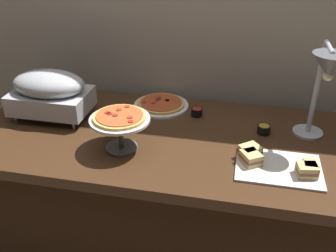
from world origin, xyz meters
TOP-DOWN VIEW (x-y plane):
  - ground_plane at (0.00, 0.00)m, footprint 8.00×8.00m
  - back_wall at (0.00, 0.50)m, footprint 4.40×0.04m
  - buffet_table at (0.00, 0.00)m, footprint 1.90×0.84m
  - chafing_dish at (-0.62, 0.06)m, footprint 0.39×0.25m
  - heat_lamp at (0.64, 0.02)m, footprint 0.15×0.31m
  - pizza_plate_front at (-0.11, 0.29)m, footprint 0.30×0.30m
  - pizza_plate_center at (-0.19, -0.15)m, footprint 0.26×0.26m
  - sandwich_platter at (0.48, -0.17)m, footprint 0.35×0.25m
  - sauce_cup_near at (0.10, 0.23)m, footprint 0.06×0.06m
  - sauce_cup_far at (0.44, 0.11)m, footprint 0.06×0.06m

SIDE VIEW (x-z plane):
  - ground_plane at x=0.00m, z-range 0.00..0.00m
  - buffet_table at x=0.00m, z-range 0.01..0.77m
  - pizza_plate_front at x=-0.11m, z-range 0.76..0.79m
  - sandwich_platter at x=0.48m, z-range 0.75..0.81m
  - sauce_cup_far at x=0.44m, z-range 0.76..0.80m
  - sauce_cup_near at x=0.10m, z-range 0.76..0.80m
  - pizza_plate_center at x=-0.19m, z-range 0.81..0.98m
  - chafing_dish at x=-0.62m, z-range 0.78..1.02m
  - heat_lamp at x=0.64m, z-range 0.88..1.34m
  - back_wall at x=0.00m, z-range 0.00..2.40m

